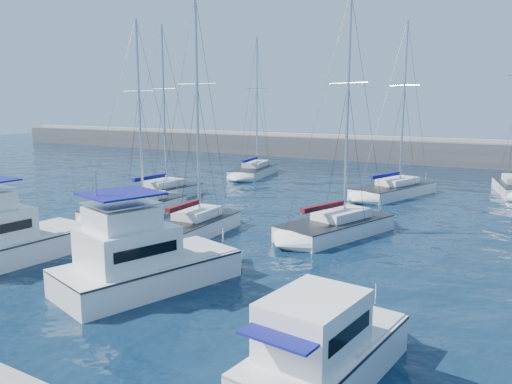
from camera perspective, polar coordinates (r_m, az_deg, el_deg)
The scene contains 10 objects.
ground at distance 24.10m, azimuth -8.85°, elevation -9.13°, with size 220.00×220.00×0.00m, color black.
breakwater at distance 71.29m, azimuth 18.86°, elevation 4.00°, with size 160.00×6.00×4.45m.
motor_yacht_stbd_inner at distance 22.21m, azimuth -13.05°, elevation -7.87°, with size 5.57×8.37×4.69m.
motor_yacht_stbd_outer at distance 14.84m, azimuth 7.54°, elevation -17.84°, with size 3.16×6.46×3.20m.
sailboat_mid_a at distance 42.74m, azimuth -10.84°, elevation -0.04°, with size 3.47×7.73×14.56m.
sailboat_mid_b at distance 36.60m, azimuth -13.54°, elevation -1.84°, with size 3.61×8.49×13.97m.
sailboat_mid_c at distance 30.77m, azimuth -7.09°, elevation -3.81°, with size 3.42×6.80×14.45m.
sailboat_mid_d at distance 30.67m, azimuth 9.17°, elevation -3.96°, with size 5.30×8.41×14.50m.
sailboat_back_a at distance 55.56m, azimuth -0.19°, elevation 2.43°, with size 4.88×9.44×15.34m.
sailboat_back_b at distance 44.82m, azimuth 15.50°, elevation 0.22°, with size 5.60×9.47×15.09m.
Camera 1 is at (14.67, -17.44, 7.85)m, focal length 35.00 mm.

